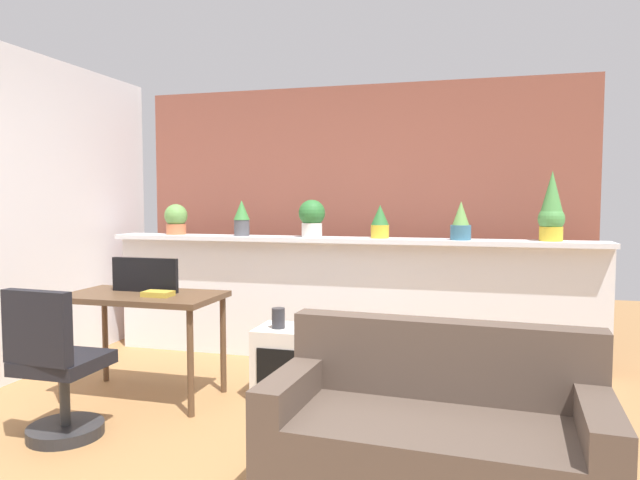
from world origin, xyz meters
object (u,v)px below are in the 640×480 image
at_px(potted_plant_2, 312,217).
at_px(couch, 434,438).
at_px(desk, 143,305).
at_px(side_cube_shelf, 285,361).
at_px(tv_monitor, 145,275).
at_px(potted_plant_0, 176,219).
at_px(potted_plant_1, 242,217).
at_px(book_on_desk, 158,294).
at_px(office_chair, 57,375).
at_px(vase_on_shelf, 278,318).
at_px(potted_plant_4, 461,222).
at_px(potted_plant_3, 380,222).
at_px(potted_plant_5, 552,209).

distance_m(potted_plant_2, couch, 2.61).
relative_size(desk, side_cube_shelf, 2.20).
height_order(tv_monitor, side_cube_shelf, tv_monitor).
bearing_deg(potted_plant_0, potted_plant_1, -2.49).
bearing_deg(potted_plant_1, book_on_desk, -92.80).
height_order(tv_monitor, book_on_desk, tv_monitor).
xyz_separation_m(potted_plant_0, couch, (2.55, -2.14, -0.95)).
xyz_separation_m(potted_plant_1, desk, (-0.23, -1.26, -0.59)).
height_order(potted_plant_2, office_chair, potted_plant_2).
bearing_deg(potted_plant_0, side_cube_shelf, -34.98).
bearing_deg(potted_plant_1, vase_on_shelf, -55.01).
xyz_separation_m(potted_plant_2, desk, (-0.89, -1.24, -0.60)).
bearing_deg(couch, potted_plant_1, 131.58).
distance_m(potted_plant_1, desk, 1.41).
bearing_deg(potted_plant_0, vase_on_shelf, -36.73).
height_order(potted_plant_4, tv_monitor, potted_plant_4).
height_order(potted_plant_3, tv_monitor, potted_plant_3).
xyz_separation_m(side_cube_shelf, vase_on_shelf, (-0.04, -0.04, 0.32)).
bearing_deg(potted_plant_4, side_cube_shelf, -142.42).
relative_size(potted_plant_1, potted_plant_2, 0.99).
relative_size(potted_plant_0, potted_plant_1, 0.88).
bearing_deg(potted_plant_1, office_chair, -98.57).
relative_size(potted_plant_2, office_chair, 0.36).
distance_m(potted_plant_5, tv_monitor, 3.15).
bearing_deg(potted_plant_1, potted_plant_4, -1.19).
height_order(potted_plant_5, couch, potted_plant_5).
xyz_separation_m(vase_on_shelf, book_on_desk, (-0.76, -0.33, 0.20)).
distance_m(potted_plant_3, potted_plant_5, 1.36).
bearing_deg(potted_plant_5, potted_plant_2, -179.08).
bearing_deg(office_chair, side_cube_shelf, 46.19).
bearing_deg(potted_plant_0, potted_plant_2, -1.82).
xyz_separation_m(potted_plant_0, potted_plant_1, (0.68, -0.03, 0.02)).
bearing_deg(potted_plant_5, couch, -109.30).
xyz_separation_m(tv_monitor, side_cube_shelf, (0.99, 0.22, -0.62)).
bearing_deg(potted_plant_0, potted_plant_4, -1.53).
relative_size(potted_plant_4, tv_monitor, 0.61).
xyz_separation_m(potted_plant_1, vase_on_shelf, (0.70, -1.00, -0.68)).
bearing_deg(office_chair, potted_plant_2, 64.42).
bearing_deg(desk, potted_plant_0, 109.26).
relative_size(potted_plant_0, vase_on_shelf, 1.96).
xyz_separation_m(potted_plant_4, desk, (-2.16, -1.22, -0.57)).
relative_size(desk, book_on_desk, 5.54).
bearing_deg(potted_plant_3, potted_plant_1, 179.89).
height_order(potted_plant_0, desk, potted_plant_0).
xyz_separation_m(potted_plant_0, side_cube_shelf, (1.41, -0.99, -0.99)).
bearing_deg(vase_on_shelf, book_on_desk, -156.65).
height_order(potted_plant_3, book_on_desk, potted_plant_3).
distance_m(tv_monitor, book_on_desk, 0.27).
distance_m(office_chair, vase_on_shelf, 1.46).
bearing_deg(potted_plant_3, potted_plant_2, -178.96).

